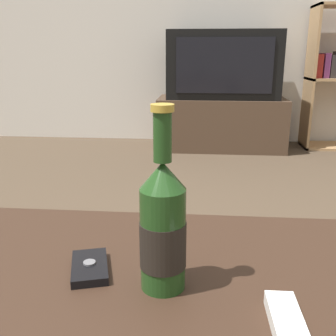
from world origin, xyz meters
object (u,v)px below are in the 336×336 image
object	(u,v)px
remote_control	(289,331)
tv_stand	(221,123)
cell_phone	(90,267)
beer_bottle	(163,227)
television	(223,65)

from	to	relation	value
remote_control	tv_stand	bearing A→B (deg)	88.46
cell_phone	tv_stand	bearing A→B (deg)	66.75
tv_stand	beer_bottle	bearing A→B (deg)	-94.35
remote_control	television	bearing A→B (deg)	88.46
television	remote_control	world-z (taller)	television
beer_bottle	cell_phone	bearing A→B (deg)	165.88
cell_phone	remote_control	xyz separation A→B (m)	(0.29, -0.13, 0.00)
cell_phone	remote_control	world-z (taller)	remote_control
cell_phone	remote_control	bearing A→B (deg)	-40.26
tv_stand	cell_phone	xyz separation A→B (m)	(-0.33, -2.66, 0.22)
television	cell_phone	distance (m)	2.68
tv_stand	cell_phone	world-z (taller)	cell_phone
cell_phone	remote_control	size ratio (longest dim) A/B	0.79
cell_phone	beer_bottle	bearing A→B (deg)	-30.32
tv_stand	remote_control	distance (m)	2.80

